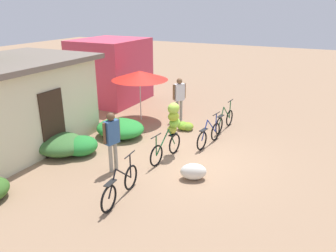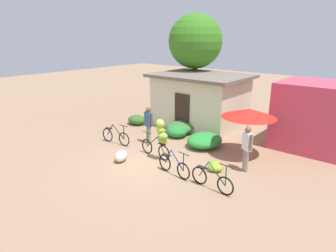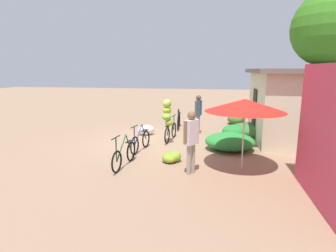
# 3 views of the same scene
# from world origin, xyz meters

# --- Properties ---
(ground_plane) EXTENTS (60.00, 60.00, 0.00)m
(ground_plane) POSITION_xyz_m (0.00, 0.00, 0.00)
(ground_plane) COLOR #97765A
(building_low) EXTENTS (4.95, 3.73, 2.81)m
(building_low) POSITION_xyz_m (-1.50, 5.55, 1.42)
(building_low) COLOR beige
(building_low) RESTS_ON ground
(shop_pink) EXTENTS (3.20, 2.80, 2.90)m
(shop_pink) POSITION_xyz_m (4.31, 5.90, 1.45)
(shop_pink) COLOR #D0405B
(shop_pink) RESTS_ON ground
(hedge_bush_front_right) EXTENTS (1.42, 1.68, 0.61)m
(hedge_bush_front_right) POSITION_xyz_m (-1.46, 3.78, 0.31)
(hedge_bush_front_right) COLOR #3C6E34
(hedge_bush_front_right) RESTS_ON ground
(hedge_bush_mid) EXTENTS (1.04, 1.01, 0.56)m
(hedge_bush_mid) POSITION_xyz_m (-1.22, 3.15, 0.28)
(hedge_bush_mid) COLOR #278434
(hedge_bush_mid) RESTS_ON ground
(hedge_bush_by_door) EXTENTS (1.49, 1.72, 0.60)m
(hedge_bush_by_door) POSITION_xyz_m (0.54, 2.89, 0.30)
(hedge_bush_by_door) COLOR #298C35
(hedge_bush_by_door) RESTS_ON ground
(market_umbrella) EXTENTS (2.20, 2.20, 2.00)m
(market_umbrella) POSITION_xyz_m (2.40, 3.16, 1.82)
(market_umbrella) COLOR beige
(market_umbrella) RESTS_ON ground
(bicycle_leftmost) EXTENTS (1.69, 0.21, 0.97)m
(bicycle_leftmost) POSITION_xyz_m (-2.81, 0.61, 0.35)
(bicycle_leftmost) COLOR black
(bicycle_leftmost) RESTS_ON ground
(bicycle_near_pile) EXTENTS (1.65, 0.46, 1.69)m
(bicycle_near_pile) POSITION_xyz_m (-0.08, 0.58, 0.98)
(bicycle_near_pile) COLOR black
(bicycle_near_pile) RESTS_ON ground
(bicycle_center_loaded) EXTENTS (1.57, 0.29, 0.98)m
(bicycle_center_loaded) POSITION_xyz_m (1.22, -0.16, 0.35)
(bicycle_center_loaded) COLOR black
(bicycle_center_loaded) RESTS_ON ground
(bicycle_by_shop) EXTENTS (1.64, 0.21, 1.01)m
(bicycle_by_shop) POSITION_xyz_m (2.82, -0.19, 0.35)
(bicycle_by_shop) COLOR black
(bicycle_by_shop) RESTS_ON ground
(banana_pile_on_ground) EXTENTS (0.72, 0.70, 0.32)m
(banana_pile_on_ground) POSITION_xyz_m (2.15, 1.10, 0.14)
(banana_pile_on_ground) COLOR #79BA2C
(banana_pile_on_ground) RESTS_ON ground
(produce_sack) EXTENTS (0.70, 0.82, 0.44)m
(produce_sack) POSITION_xyz_m (-1.13, -0.57, 0.22)
(produce_sack) COLOR silver
(produce_sack) RESTS_ON ground
(person_vendor) EXTENTS (0.57, 0.29, 1.71)m
(person_vendor) POSITION_xyz_m (-1.68, 1.61, 1.05)
(person_vendor) COLOR gray
(person_vendor) RESTS_ON ground
(person_bystander) EXTENTS (0.49, 0.39, 1.72)m
(person_bystander) POSITION_xyz_m (3.05, 1.77, 1.06)
(person_bystander) COLOR gray
(person_bystander) RESTS_ON ground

